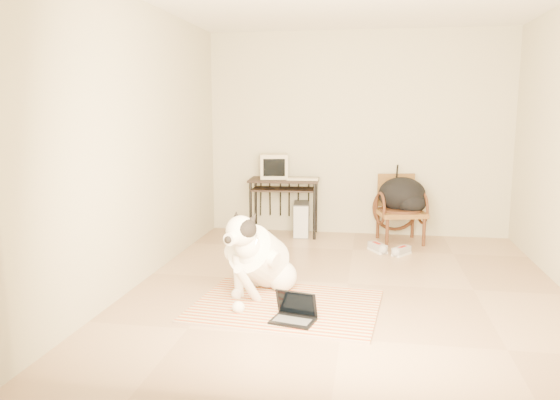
% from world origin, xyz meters
% --- Properties ---
extents(floor, '(4.50, 4.50, 0.00)m').
position_xyz_m(floor, '(0.00, 0.00, 0.00)').
color(floor, tan).
rests_on(floor, ground).
extents(wall_back, '(4.50, 0.00, 4.50)m').
position_xyz_m(wall_back, '(0.00, 2.25, 1.35)').
color(wall_back, '#BCB59A').
rests_on(wall_back, floor).
extents(wall_front, '(4.50, 0.00, 4.50)m').
position_xyz_m(wall_front, '(0.00, -2.25, 1.35)').
color(wall_front, '#BCB59A').
rests_on(wall_front, floor).
extents(wall_left, '(0.00, 4.50, 4.50)m').
position_xyz_m(wall_left, '(-2.00, 0.00, 1.35)').
color(wall_left, '#BCB59A').
rests_on(wall_left, floor).
extents(rug, '(1.66, 1.33, 0.02)m').
position_xyz_m(rug, '(-0.50, -0.72, 0.01)').
color(rug, '#BC3C19').
rests_on(rug, floor).
extents(dog, '(0.63, 1.15, 0.84)m').
position_xyz_m(dog, '(-0.79, -0.44, 0.33)').
color(dog, white).
rests_on(dog, rug).
extents(laptop, '(0.38, 0.31, 0.23)m').
position_xyz_m(laptop, '(-0.38, -1.06, 0.08)').
color(laptop, black).
rests_on(laptop, rug).
extents(computer_desk, '(0.94, 0.56, 0.76)m').
position_xyz_m(computer_desk, '(-0.94, 1.95, 0.66)').
color(computer_desk, black).
rests_on(computer_desk, floor).
extents(crt_monitor, '(0.41, 0.40, 0.32)m').
position_xyz_m(crt_monitor, '(-1.08, 2.01, 0.93)').
color(crt_monitor, '#C2B398').
rests_on(crt_monitor, computer_desk).
extents(desk_keyboard, '(0.41, 0.16, 0.03)m').
position_xyz_m(desk_keyboard, '(-0.68, 1.89, 0.78)').
color(desk_keyboard, '#C2B398').
rests_on(desk_keyboard, computer_desk).
extents(pc_tower, '(0.24, 0.49, 0.44)m').
position_xyz_m(pc_tower, '(-0.71, 1.99, 0.22)').
color(pc_tower, '#49494C').
rests_on(pc_tower, floor).
extents(rattan_chair, '(0.67, 0.66, 0.85)m').
position_xyz_m(rattan_chair, '(0.57, 1.87, 0.43)').
color(rattan_chair, brown).
rests_on(rattan_chair, floor).
extents(backpack, '(0.60, 0.51, 0.44)m').
position_xyz_m(backpack, '(0.61, 1.86, 0.59)').
color(backpack, black).
rests_on(backpack, rattan_chair).
extents(sneaker_left, '(0.24, 0.31, 0.10)m').
position_xyz_m(sneaker_left, '(0.29, 1.29, 0.05)').
color(sneaker_left, silver).
rests_on(sneaker_left, floor).
extents(sneaker_right, '(0.24, 0.29, 0.10)m').
position_xyz_m(sneaker_right, '(0.57, 1.18, 0.04)').
color(sneaker_right, silver).
rests_on(sneaker_right, floor).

